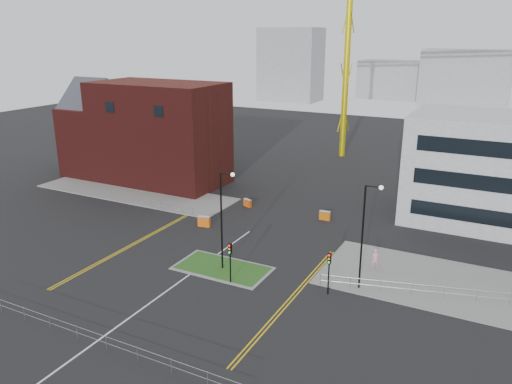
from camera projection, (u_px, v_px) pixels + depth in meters
ground at (148, 304)px, 39.16m from camera, size 200.00×200.00×0.00m
pavement_left at (135, 192)px, 66.49m from camera, size 28.00×8.00×0.12m
pavement_right at (466, 289)px, 41.42m from camera, size 24.00×10.00×0.12m
island_kerb at (223, 268)px, 45.05m from camera, size 8.60×4.60×0.08m
grass_island at (223, 268)px, 45.05m from camera, size 8.00×4.00×0.12m
brick_building at (143, 133)px, 70.81m from camera, size 24.20×10.07×14.24m
tower_crane at (388, 0)px, 77.31m from camera, size 52.34×10.35×36.48m
streetlamp_island at (223, 213)px, 43.32m from camera, size 1.46×0.36×9.18m
streetlamp_right_near at (365, 229)px, 39.79m from camera, size 1.46×0.36×9.18m
traffic_light_island at (230, 256)px, 41.70m from camera, size 0.28×0.33×3.65m
traffic_light_right at (329, 266)px, 39.91m from camera, size 0.28×0.33×3.65m
railing_front at (91, 335)px, 33.84m from camera, size 24.05×0.05×1.10m
railing_left at (171, 207)px, 58.97m from camera, size 6.05×0.05×1.10m
railing_right at (444, 290)px, 39.73m from camera, size 19.05×5.05×1.10m
centre_line at (164, 293)px, 40.85m from camera, size 0.15×30.00×0.01m
yellow_left_a at (141, 239)px, 51.55m from camera, size 0.12×24.00×0.01m
yellow_left_b at (143, 240)px, 51.42m from camera, size 0.12×24.00×0.01m
yellow_right_a at (290, 298)px, 40.10m from camera, size 0.12×20.00×0.01m
yellow_right_b at (293, 299)px, 39.97m from camera, size 0.12×20.00×0.01m
skyline_a at (291, 65)px, 154.92m from camera, size 18.00×12.00×22.00m
skyline_b at (465, 78)px, 142.52m from camera, size 24.00×12.00×16.00m
skyline_d at (407, 80)px, 159.44m from camera, size 30.00×12.00×12.00m
pedestrian at (375, 259)px, 44.81m from camera, size 0.82×0.71×1.89m
barrier_left at (204, 221)px, 54.76m from camera, size 1.42×0.67×1.15m
barrier_mid at (247, 203)px, 61.08m from camera, size 1.19×0.75×0.95m
barrier_right at (325, 215)px, 56.70m from camera, size 1.27×0.46×1.05m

